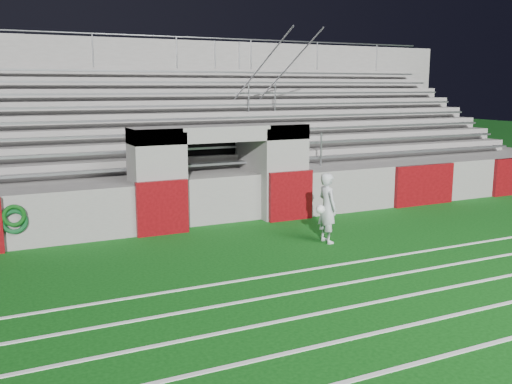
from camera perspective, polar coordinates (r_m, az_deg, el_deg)
ground at (r=12.35m, az=2.80°, el=-6.48°), size 90.00×90.00×0.00m
field_markings at (r=8.59m, az=19.48°, el=-14.90°), size 28.00×8.09×0.01m
stadium_structure at (r=19.31m, az=-8.52°, el=4.11°), size 26.00×8.48×5.42m
goalkeeper_with_ball at (r=13.36m, az=7.14°, el=-1.59°), size 0.61×0.60×1.65m
hose_coil at (r=13.62m, az=-23.03°, el=-2.51°), size 0.58×0.15×0.68m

